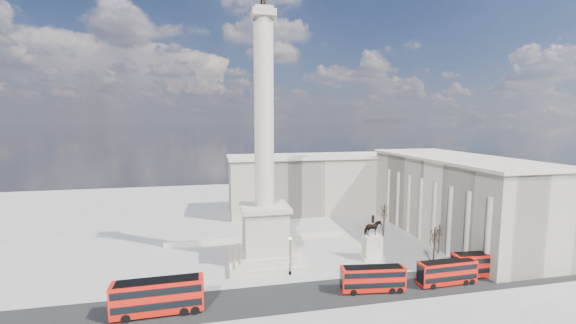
% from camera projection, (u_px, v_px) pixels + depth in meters
% --- Properties ---
extents(ground, '(180.00, 180.00, 0.00)m').
position_uv_depth(ground, '(269.00, 271.00, 62.87)').
color(ground, gray).
rests_on(ground, ground).
extents(asphalt_road, '(120.00, 9.00, 0.01)m').
position_uv_depth(asphalt_road, '(311.00, 295.00, 54.17)').
color(asphalt_road, black).
rests_on(asphalt_road, ground).
extents(nelsons_column, '(14.00, 14.00, 49.85)m').
position_uv_depth(nelsons_column, '(265.00, 194.00, 66.25)').
color(nelsons_column, '#AAA28E').
rests_on(nelsons_column, ground).
extents(balustrade_wall, '(40.00, 0.60, 1.10)m').
position_uv_depth(balustrade_wall, '(258.00, 239.00, 78.37)').
color(balustrade_wall, '#BCB19C').
rests_on(balustrade_wall, ground).
extents(building_east, '(19.00, 46.00, 18.60)m').
position_uv_depth(building_east, '(456.00, 197.00, 80.70)').
color(building_east, beige).
rests_on(building_east, ground).
extents(building_northeast, '(51.00, 17.00, 16.60)m').
position_uv_depth(building_northeast, '(315.00, 183.00, 104.88)').
color(building_northeast, beige).
rests_on(building_northeast, ground).
extents(red_bus_a, '(12.26, 3.23, 4.94)m').
position_uv_depth(red_bus_a, '(159.00, 296.00, 48.57)').
color(red_bus_a, red).
rests_on(red_bus_a, ground).
extents(red_bus_b, '(10.22, 3.51, 4.06)m').
position_uv_depth(red_bus_b, '(373.00, 278.00, 55.09)').
color(red_bus_b, red).
rests_on(red_bus_b, ground).
extents(red_bus_c, '(9.95, 2.57, 4.01)m').
position_uv_depth(red_bus_c, '(447.00, 272.00, 57.50)').
color(red_bus_c, red).
rests_on(red_bus_c, ground).
extents(red_bus_d, '(10.50, 3.00, 4.21)m').
position_uv_depth(red_bus_d, '(482.00, 264.00, 60.47)').
color(red_bus_d, red).
rests_on(red_bus_d, ground).
extents(victorian_lamp, '(0.58, 0.58, 6.73)m').
position_uv_depth(victorian_lamp, '(290.00, 253.00, 60.97)').
color(victorian_lamp, black).
rests_on(victorian_lamp, ground).
extents(equestrian_statue, '(4.25, 3.19, 8.78)m').
position_uv_depth(equestrian_statue, '(372.00, 243.00, 68.17)').
color(equestrian_statue, '#BCB19C').
rests_on(equestrian_statue, ground).
extents(bare_tree_near, '(1.77, 1.77, 7.75)m').
position_uv_depth(bare_tree_near, '(435.00, 234.00, 64.07)').
color(bare_tree_near, '#332319').
rests_on(bare_tree_near, ground).
extents(bare_tree_mid, '(1.63, 1.63, 6.19)m').
position_uv_depth(bare_tree_mid, '(439.00, 230.00, 70.81)').
color(bare_tree_mid, '#332319').
rests_on(bare_tree_mid, ground).
extents(bare_tree_far, '(1.99, 1.99, 8.12)m').
position_uv_depth(bare_tree_far, '(384.00, 210.00, 80.43)').
color(bare_tree_far, '#332319').
rests_on(bare_tree_far, ground).
extents(pedestrian_walking, '(0.68, 0.53, 1.65)m').
position_uv_depth(pedestrian_walking, '(396.00, 271.00, 60.96)').
color(pedestrian_walking, black).
rests_on(pedestrian_walking, ground).
extents(pedestrian_standing, '(0.98, 0.92, 1.60)m').
position_uv_depth(pedestrian_standing, '(458.00, 261.00, 65.28)').
color(pedestrian_standing, black).
rests_on(pedestrian_standing, ground).
extents(pedestrian_crossing, '(0.72, 0.95, 1.50)m').
position_uv_depth(pedestrian_crossing, '(383.00, 270.00, 61.55)').
color(pedestrian_crossing, black).
rests_on(pedestrian_crossing, ground).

